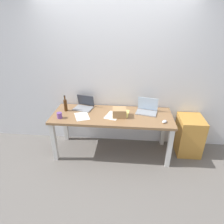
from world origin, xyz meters
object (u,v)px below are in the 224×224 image
Objects in this scene: desk at (112,120)px; laptop_right at (147,109)px; filing_cabinet at (189,135)px; laptop_left at (84,106)px; computer_mouse at (164,122)px; beer_bottle at (65,105)px; cardboard_box at (119,112)px; coffee_mug at (60,115)px.

laptop_right reaches higher than desk.
laptop_right reaches higher than filing_cabinet.
laptop_left is 1.40m from computer_mouse.
laptop_left is 1.28× the size of beer_bottle.
laptop_right is at bearing 22.15° from cardboard_box.
computer_mouse is at bearing 0.13° from coffee_mug.
filing_cabinet is (1.34, 0.13, -0.32)m from desk.
computer_mouse is at bearing -11.73° from cardboard_box.
coffee_mug is 2.23m from filing_cabinet.
coffee_mug is at bearing -93.77° from beer_bottle.
laptop_right is at bearing 13.81° from desk.
laptop_left is at bearing 24.79° from beer_bottle.
laptop_right is 0.89m from filing_cabinet.
laptop_left is at bearing 177.47° from filing_cabinet.
desk is 5.52× the size of laptop_left.
filing_cabinet is at bearing 8.51° from coffee_mug.
laptop_right is (0.58, 0.14, 0.15)m from desk.
filing_cabinet is (0.52, 0.32, -0.42)m from computer_mouse.
computer_mouse is 0.74m from filing_cabinet.
filing_cabinet is (1.22, 0.17, -0.48)m from cardboard_box.
desk is 19.80× the size of computer_mouse.
desk is 0.58m from laptop_left.
beer_bottle reaches higher than laptop_right.
desk is 1.38m from filing_cabinet.
computer_mouse reaches higher than filing_cabinet.
beer_bottle is at bearing -155.21° from laptop_left.
beer_bottle is at bearing -178.66° from filing_cabinet.
filing_cabinet is (0.76, -0.01, -0.46)m from laptop_right.
beer_bottle reaches higher than filing_cabinet.
computer_mouse is at bearing -12.89° from desk.
desk is 0.85m from coffee_mug.
laptop_right is at bearing -3.76° from laptop_left.
laptop_left is at bearing 53.15° from coffee_mug.
laptop_left reaches higher than coffee_mug.
laptop_left reaches higher than filing_cabinet.
desk is 9.02× the size of cardboard_box.
filing_cabinet is at bearing 8.16° from cardboard_box.
cardboard_box is 1.32m from filing_cabinet.
beer_bottle is at bearing 86.23° from coffee_mug.
laptop_right is 3.99× the size of coffee_mug.
laptop_right is at bearing 13.43° from coffee_mug.
filing_cabinet is at bearing -2.53° from laptop_left.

